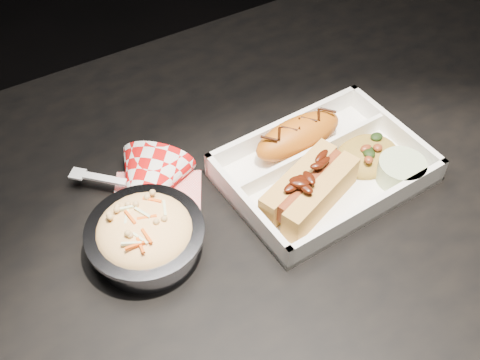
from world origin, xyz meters
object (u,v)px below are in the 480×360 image
object	(u,v)px
fried_pastry	(298,136)
foil_coleslaw_cup	(145,235)
dining_table	(267,253)
food_tray	(323,172)
napkin_fork	(146,188)
hotdog	(310,188)

from	to	relation	value
fried_pastry	foil_coleslaw_cup	distance (m)	0.25
dining_table	food_tray	bearing A→B (deg)	8.22
dining_table	fried_pastry	xyz separation A→B (m)	(0.09, 0.07, 0.12)
dining_table	napkin_fork	size ratio (longest dim) A/B	7.62
fried_pastry	hotdog	xyz separation A→B (m)	(-0.04, -0.08, 0.00)
hotdog	napkin_fork	xyz separation A→B (m)	(-0.17, 0.11, -0.02)
food_tray	foil_coleslaw_cup	xyz separation A→B (m)	(-0.24, 0.01, 0.02)
napkin_fork	fried_pastry	bearing A→B (deg)	35.83
hotdog	dining_table	bearing A→B (deg)	139.92
food_tray	napkin_fork	xyz separation A→B (m)	(-0.21, 0.08, 0.01)
food_tray	napkin_fork	world-z (taller)	napkin_fork
dining_table	napkin_fork	world-z (taller)	napkin_fork
food_tray	hotdog	bearing A→B (deg)	-149.23
hotdog	napkin_fork	size ratio (longest dim) A/B	0.91
napkin_fork	hotdog	bearing A→B (deg)	9.75
food_tray	fried_pastry	distance (m)	0.06
fried_pastry	napkin_fork	xyz separation A→B (m)	(-0.21, 0.03, -0.01)
hotdog	foil_coleslaw_cup	bearing A→B (deg)	148.64
food_tray	napkin_fork	bearing A→B (deg)	155.06
foil_coleslaw_cup	dining_table	bearing A→B (deg)	-8.21
fried_pastry	foil_coleslaw_cup	bearing A→B (deg)	-169.27
napkin_fork	dining_table	bearing A→B (deg)	5.29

